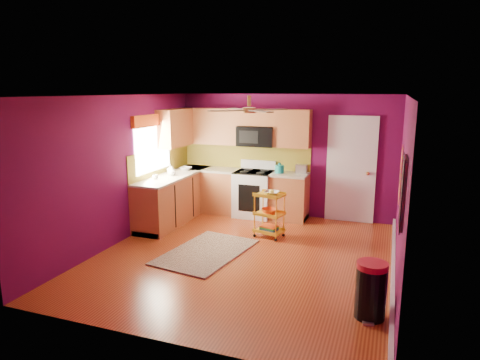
% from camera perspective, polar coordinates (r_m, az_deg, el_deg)
% --- Properties ---
extents(ground, '(5.00, 5.00, 0.00)m').
position_cam_1_polar(ground, '(6.88, 0.59, -10.12)').
color(ground, maroon).
rests_on(ground, ground).
extents(room_envelope, '(4.54, 5.04, 2.52)m').
position_cam_1_polar(room_envelope, '(6.43, 0.85, 3.44)').
color(room_envelope, '#5D0A41').
rests_on(room_envelope, ground).
extents(lower_cabinets, '(2.81, 2.31, 0.94)m').
position_cam_1_polar(lower_cabinets, '(8.82, -3.76, -2.16)').
color(lower_cabinets, '#995029').
rests_on(lower_cabinets, ground).
extents(electric_range, '(0.76, 0.66, 1.13)m').
position_cam_1_polar(electric_range, '(8.86, 1.89, -1.76)').
color(electric_range, white).
rests_on(electric_range, ground).
extents(upper_cabinetry, '(2.80, 2.30, 1.26)m').
position_cam_1_polar(upper_cabinetry, '(8.88, -2.34, 6.89)').
color(upper_cabinetry, '#995029').
rests_on(upper_cabinetry, ground).
extents(left_window, '(0.08, 1.35, 1.08)m').
position_cam_1_polar(left_window, '(8.32, -11.56, 5.88)').
color(left_window, white).
rests_on(left_window, ground).
extents(panel_door, '(0.95, 0.11, 2.15)m').
position_cam_1_polar(panel_door, '(8.66, 14.58, 1.20)').
color(panel_door, white).
rests_on(panel_door, ground).
extents(right_wall_art, '(0.04, 2.74, 1.04)m').
position_cam_1_polar(right_wall_art, '(5.79, 20.73, -0.20)').
color(right_wall_art, black).
rests_on(right_wall_art, ground).
extents(ceiling_fan, '(1.01, 1.01, 0.26)m').
position_cam_1_polar(ceiling_fan, '(6.57, 1.22, 9.39)').
color(ceiling_fan, '#BF8C3F').
rests_on(ceiling_fan, ground).
extents(shag_rug, '(1.31, 1.87, 0.02)m').
position_cam_1_polar(shag_rug, '(7.04, -4.51, -9.53)').
color(shag_rug, black).
rests_on(shag_rug, ground).
extents(rolling_cart, '(0.55, 0.45, 0.88)m').
position_cam_1_polar(rolling_cart, '(7.61, 3.97, -4.35)').
color(rolling_cart, yellow).
rests_on(rolling_cart, ground).
extents(trash_can, '(0.43, 0.44, 0.67)m').
position_cam_1_polar(trash_can, '(5.27, 17.05, -13.88)').
color(trash_can, black).
rests_on(trash_can, ground).
extents(teal_kettle, '(0.18, 0.18, 0.21)m').
position_cam_1_polar(teal_kettle, '(8.62, 5.29, 1.49)').
color(teal_kettle, teal).
rests_on(teal_kettle, lower_cabinets).
extents(toaster, '(0.22, 0.15, 0.18)m').
position_cam_1_polar(toaster, '(8.64, 8.20, 1.49)').
color(toaster, beige).
rests_on(toaster, lower_cabinets).
extents(soap_bottle_a, '(0.10, 0.10, 0.21)m').
position_cam_1_polar(soap_bottle_a, '(8.52, -9.27, 1.41)').
color(soap_bottle_a, '#EA3F72').
rests_on(soap_bottle_a, lower_cabinets).
extents(soap_bottle_b, '(0.14, 0.14, 0.18)m').
position_cam_1_polar(soap_bottle_b, '(8.43, -9.05, 1.19)').
color(soap_bottle_b, white).
rests_on(soap_bottle_b, lower_cabinets).
extents(counter_dish, '(0.25, 0.25, 0.06)m').
position_cam_1_polar(counter_dish, '(9.00, -7.24, 1.54)').
color(counter_dish, white).
rests_on(counter_dish, lower_cabinets).
extents(counter_cup, '(0.11, 0.11, 0.09)m').
position_cam_1_polar(counter_cup, '(8.15, -11.23, 0.41)').
color(counter_cup, white).
rests_on(counter_cup, lower_cabinets).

